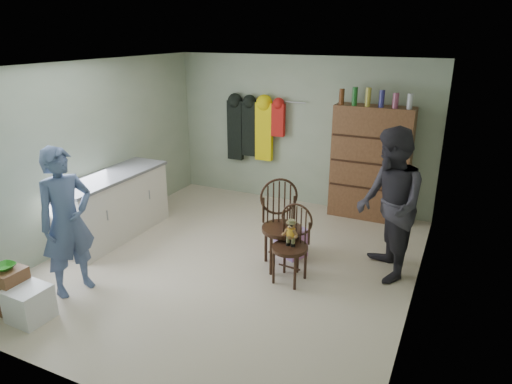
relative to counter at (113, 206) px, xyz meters
The scene contains 13 objects.
ground_plane 2.01m from the counter, ahead, with size 5.00×5.00×0.00m, color beige.
room_walls 2.30m from the counter, 15.25° to the left, with size 5.00×5.00×5.00m.
counter is the anchor object (origin of this frame).
stool 2.02m from the counter, 81.15° to the right, with size 0.36×0.30×0.51m, color brown.
bowl 2.01m from the counter, 81.15° to the right, with size 0.21×0.21×0.05m, color #2B9221.
plastic_tub 2.12m from the counter, 72.80° to the right, with size 0.39×0.37×0.37m, color white.
chair_front 2.81m from the counter, ahead, with size 0.46×0.46×0.95m.
chair_far 2.55m from the counter, ahead, with size 0.70×0.70×1.14m.
striped_bag 2.63m from the counter, 11.50° to the left, with size 0.37×0.29×0.40m, color pink.
person_left 1.55m from the counter, 66.17° to the right, with size 0.63×0.41×1.72m, color #465981.
person_right 3.86m from the counter, ahead, with size 0.90×0.70×1.85m, color #2D2B33.
dresser 3.96m from the counter, 35.69° to the left, with size 1.20×0.39×2.08m.
coat_rack 2.74m from the counter, 64.76° to the left, with size 1.42×0.12×1.09m.
Camera 1 is at (2.55, -4.70, 2.88)m, focal length 32.00 mm.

